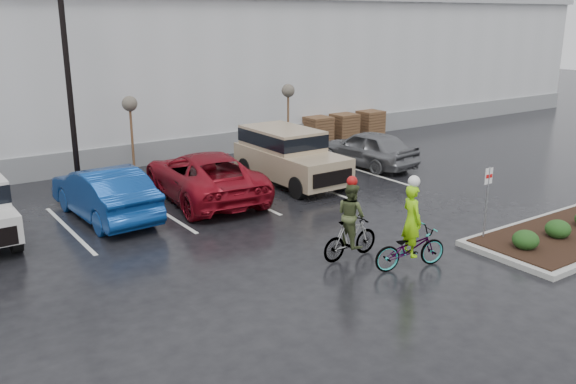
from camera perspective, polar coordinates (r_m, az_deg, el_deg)
ground at (r=15.34m, az=9.50°, el=-7.81°), size 120.00×120.00×0.00m
warehouse at (r=33.51m, az=-17.80°, el=11.08°), size 60.50×15.50×7.20m
wooded_ridge at (r=55.89m, az=-25.05°, el=11.43°), size 80.00×25.00×6.00m
lamppost at (r=22.71m, az=-20.26°, el=13.97°), size 0.50×1.00×9.22m
sapling_mid at (r=24.66m, az=-14.57°, el=7.61°), size 0.60×0.60×3.20m
sapling_east at (r=28.13m, az=0.01°, el=9.12°), size 0.60×0.60×3.20m
pallet_stack_a at (r=30.70m, az=2.79°, el=5.82°), size 1.20×1.20×1.35m
pallet_stack_b at (r=31.75m, az=5.24°, el=6.11°), size 1.20×1.20×1.35m
pallet_stack_c at (r=32.92m, az=7.66°, el=6.40°), size 1.20×1.20×1.35m
shrub_a at (r=17.53m, az=21.35°, el=-4.19°), size 0.70×0.70×0.52m
shrub_b at (r=18.74m, az=23.94°, el=-3.19°), size 0.70×0.70×0.52m
fire_lane_sign at (r=17.72m, az=18.13°, el=-0.28°), size 0.30×0.05×2.20m
car_blue at (r=19.99m, az=-16.82°, el=-0.05°), size 2.04×5.14×1.66m
car_red at (r=21.35m, az=-7.91°, el=1.54°), size 3.42×6.32×1.68m
suv_tan at (r=23.08m, az=0.28°, el=3.28°), size 2.20×5.10×2.06m
car_grey at (r=26.08m, az=7.44°, el=4.09°), size 2.33×4.76×1.56m
cyclist_hivis at (r=15.68m, az=11.39°, el=-4.43°), size 2.11×1.13×2.43m
cyclist_olive at (r=16.05m, az=5.88°, el=-3.41°), size 1.73×0.83×2.24m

